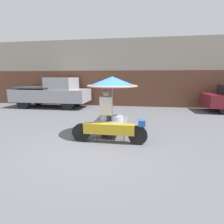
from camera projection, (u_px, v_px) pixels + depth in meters
The scene contains 5 objects.
ground_plane at pixel (98, 146), 5.12m from camera, with size 36.00×36.00×0.00m, color #56565B.
shopfront_building at pixel (124, 74), 12.67m from camera, with size 28.00×2.06×4.46m.
vendor_motorcycle_cart at pixel (112, 93), 5.61m from camera, with size 2.31×1.66×1.99m.
vendor_person at pixel (106, 112), 5.64m from camera, with size 0.38×0.22×1.57m.
pickup_truck at pixel (53, 93), 11.41m from camera, with size 4.89×1.93×1.95m.
Camera 1 is at (1.18, -4.70, 1.98)m, focal length 28.00 mm.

